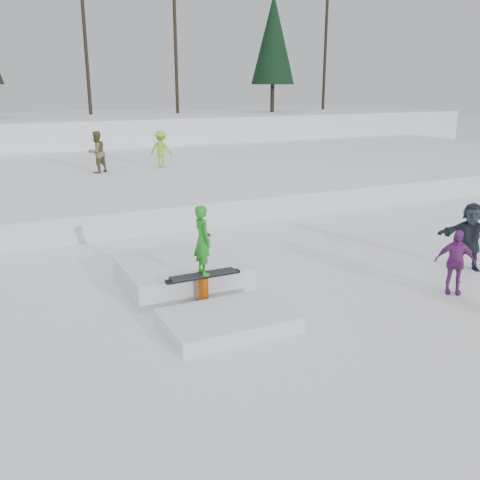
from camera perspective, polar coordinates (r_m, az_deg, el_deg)
name	(u,v)px	position (r m, az deg, el deg)	size (l,w,h in m)	color
ground	(263,325)	(10.26, 2.46, -9.08)	(120.00, 120.00, 0.00)	white
snow_berm	(48,134)	(38.52, -19.78, 10.56)	(60.00, 14.00, 2.40)	white
snow_midrise	(91,178)	(24.86, -15.57, 6.42)	(50.00, 18.00, 0.80)	white
treeline	(141,36)	(38.05, -10.53, 20.60)	(40.24, 4.22, 10.50)	black
walker_olive	(97,152)	(23.46, -15.03, 9.04)	(0.84, 0.66, 1.74)	brown
walker_ygreen	(161,149)	(24.47, -8.41, 9.56)	(1.05, 0.60, 1.62)	#8DCD29
spectator_purple	(455,262)	(12.42, 21.94, -2.18)	(0.84, 0.35, 1.43)	#792C81
spectator_dark	(470,237)	(14.15, 23.34, 0.34)	(1.54, 0.49, 1.67)	#1E252E
jib_rail_feature	(193,282)	(11.55, -4.99, -4.52)	(2.60, 4.40, 2.11)	white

